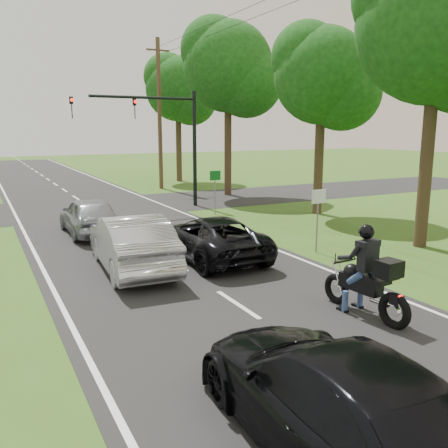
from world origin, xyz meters
The scene contains 15 objects.
ground centered at (0.00, 0.00, 0.00)m, with size 140.00×140.00×0.00m, color #3A5618.
road centered at (0.00, 10.00, 0.01)m, with size 8.00×100.00×0.01m, color black.
cross_road centered at (0.00, 16.00, 0.01)m, with size 60.00×7.00×0.01m, color black.
motorcycle_rider centered at (2.19, -1.90, 0.82)m, with size 0.69×2.42×2.09m.
dark_suv centered at (1.27, 4.00, 0.69)m, with size 2.23×4.85×1.35m, color black.
silver_sedan centered at (-1.35, 3.92, 0.83)m, with size 1.73×4.95×1.63m, color silver.
silver_suv centered at (-1.43, 9.37, 0.76)m, with size 1.76×4.37×1.49m, color gray.
dark_car_behind centered at (-1.46, -5.14, 0.75)m, with size 2.08×5.11×1.48m, color black.
traffic_signal centered at (3.34, 14.00, 4.14)m, with size 6.38×0.44×6.00m.
utility_pole_far centered at (6.20, 22.00, 5.08)m, with size 1.60×0.28×10.00m.
sign_white centered at (4.70, 2.98, 1.60)m, with size 0.55×0.07×2.12m.
sign_green centered at (4.90, 10.98, 1.60)m, with size 0.55×0.07×2.12m.
tree_row_c centered at (9.75, 8.80, 6.23)m, with size 4.80×4.65×8.76m.
tree_row_d centered at (9.10, 16.76, 7.43)m, with size 5.76×5.58×10.45m.
tree_row_e centered at (9.48, 25.78, 6.83)m, with size 5.28×5.12×9.61m.
Camera 1 is at (-5.18, -9.22, 4.06)m, focal length 38.00 mm.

